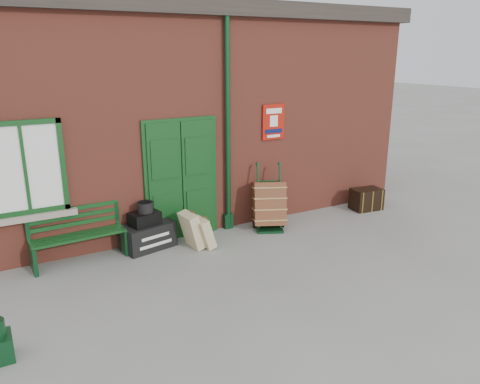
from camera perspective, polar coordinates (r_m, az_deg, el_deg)
ground at (r=7.96m, az=-0.78°, el=-8.47°), size 80.00×80.00×0.00m
station_building at (r=10.49m, az=-10.08°, el=9.74°), size 10.30×4.30×4.36m
bench at (r=8.29m, az=-19.20°, el=-4.83°), size 1.55×0.55×0.95m
houdini_trunk at (r=8.55m, az=-11.13°, el=-5.29°), size 1.00×0.69×0.46m
strongbox at (r=8.42m, az=-11.58°, el=-3.18°), size 0.57×0.47×0.23m
hatbox at (r=8.36m, az=-11.47°, el=-1.82°), size 0.33×0.33×0.18m
suitcase_back at (r=8.41m, az=-5.88°, el=-4.65°), size 0.39×0.49×0.67m
suitcase_front at (r=8.41m, az=-4.47°, el=-4.95°), size 0.36×0.45×0.58m
porter_trolley at (r=9.26m, az=3.57°, el=-1.53°), size 0.84×0.86×1.27m
dark_trunk at (r=10.81m, az=15.14°, el=-0.84°), size 0.70×0.50×0.47m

